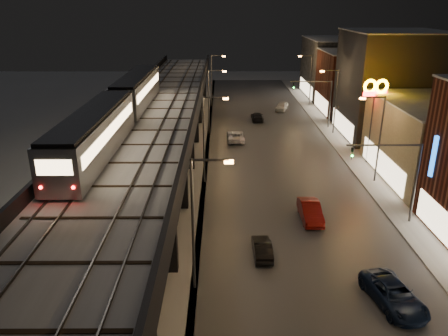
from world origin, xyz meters
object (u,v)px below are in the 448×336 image
object	(u,v)px
car_near_white	(262,249)
car_onc_dark	(393,295)
car_mid_silver	(236,137)
subway_train	(120,107)
car_onc_silver	(310,212)
car_mid_dark	(257,117)
car_onc_red	(282,107)

from	to	relation	value
car_near_white	car_onc_dark	xyz separation A→B (m)	(7.55, -5.62, 0.10)
car_mid_silver	car_onc_dark	size ratio (longest dim) A/B	0.94
subway_train	car_onc_dark	world-z (taller)	subway_train
car_near_white	car_onc_silver	bearing A→B (deg)	-130.27
subway_train	car_onc_silver	bearing A→B (deg)	-22.60
car_onc_silver	car_onc_dark	size ratio (longest dim) A/B	0.91
subway_train	car_onc_silver	world-z (taller)	subway_train
car_onc_silver	car_onc_dark	bearing A→B (deg)	-75.44
car_mid_dark	car_onc_red	distance (m)	8.41
car_mid_silver	car_onc_silver	size ratio (longest dim) A/B	1.04
car_near_white	car_onc_dark	size ratio (longest dim) A/B	0.72
car_near_white	car_onc_red	bearing A→B (deg)	-100.40
subway_train	car_near_white	distance (m)	19.51
car_onc_dark	car_mid_dark	bearing A→B (deg)	84.74
subway_train	car_onc_dark	xyz separation A→B (m)	(20.09, -18.45, -7.58)
subway_train	car_onc_dark	size ratio (longest dim) A/B	6.75
subway_train	car_near_white	bearing A→B (deg)	-45.67
car_onc_silver	car_mid_dark	bearing A→B (deg)	93.26
car_mid_silver	car_onc_dark	bearing A→B (deg)	103.41
subway_train	car_onc_silver	distance (m)	20.04
subway_train	car_mid_silver	bearing A→B (deg)	53.84
car_near_white	car_onc_silver	world-z (taller)	car_onc_silver
car_mid_silver	car_mid_dark	xyz separation A→B (m)	(3.75, 10.88, -0.04)
car_onc_silver	car_onc_dark	xyz separation A→B (m)	(2.94, -11.31, -0.05)
car_onc_silver	car_onc_dark	distance (m)	11.69
subway_train	car_mid_silver	distance (m)	20.89
car_near_white	car_mid_silver	world-z (taller)	car_mid_silver
car_mid_silver	car_onc_dark	world-z (taller)	car_onc_dark
car_near_white	car_onc_dark	bearing A→B (deg)	142.12
car_onc_dark	subway_train	bearing A→B (deg)	126.01
car_near_white	car_mid_dark	distance (m)	39.50
car_onc_red	car_mid_silver	bearing A→B (deg)	-96.96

